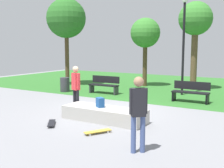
{
  "coord_description": "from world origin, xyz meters",
  "views": [
    {
      "loc": [
        5.73,
        -9.05,
        2.47
      ],
      "look_at": [
        0.76,
        -0.75,
        1.18
      ],
      "focal_mm": 45.73,
      "sensor_mm": 36.0,
      "label": 1
    }
  ],
  "objects_px": {
    "backpack_on_ledge": "(100,102)",
    "lamp_post": "(184,37)",
    "concrete_ledge": "(104,114)",
    "tree_young_birch": "(66,19)",
    "skateboard_by_ledge": "(98,131)",
    "skateboard_spare": "(51,123)",
    "trash_bin": "(65,85)",
    "skater_performing_trick": "(138,108)",
    "tree_broad_elm": "(195,21)",
    "park_bench_near_path": "(191,91)",
    "skater_watching": "(76,85)",
    "park_bench_near_lamppost": "(104,84)",
    "tree_slender_maple": "(145,34)"
  },
  "relations": [
    {
      "from": "concrete_ledge",
      "to": "skater_watching",
      "type": "bearing_deg",
      "value": 160.8
    },
    {
      "from": "concrete_ledge",
      "to": "skater_watching",
      "type": "relative_size",
      "value": 1.66
    },
    {
      "from": "skateboard_by_ledge",
      "to": "skateboard_spare",
      "type": "relative_size",
      "value": 1.06
    },
    {
      "from": "skater_watching",
      "to": "trash_bin",
      "type": "xyz_separation_m",
      "value": [
        -3.51,
        3.5,
        -0.63
      ]
    },
    {
      "from": "skater_watching",
      "to": "tree_slender_maple",
      "type": "distance_m",
      "value": 8.06
    },
    {
      "from": "backpack_on_ledge",
      "to": "park_bench_near_path",
      "type": "distance_m",
      "value": 4.94
    },
    {
      "from": "concrete_ledge",
      "to": "tree_broad_elm",
      "type": "distance_m",
      "value": 9.19
    },
    {
      "from": "tree_young_birch",
      "to": "trash_bin",
      "type": "relative_size",
      "value": 6.99
    },
    {
      "from": "park_bench_near_lamppost",
      "to": "lamp_post",
      "type": "xyz_separation_m",
      "value": [
        3.61,
        1.68,
        2.41
      ]
    },
    {
      "from": "trash_bin",
      "to": "park_bench_near_path",
      "type": "bearing_deg",
      "value": 4.83
    },
    {
      "from": "skater_watching",
      "to": "tree_young_birch",
      "type": "xyz_separation_m",
      "value": [
        -5.17,
        5.72,
        3.13
      ]
    },
    {
      "from": "backpack_on_ledge",
      "to": "skater_performing_trick",
      "type": "relative_size",
      "value": 0.18
    },
    {
      "from": "park_bench_near_lamppost",
      "to": "park_bench_near_path",
      "type": "distance_m",
      "value": 4.53
    },
    {
      "from": "backpack_on_ledge",
      "to": "lamp_post",
      "type": "distance_m",
      "value": 6.76
    },
    {
      "from": "concrete_ledge",
      "to": "tree_broad_elm",
      "type": "xyz_separation_m",
      "value": [
        0.66,
        8.42,
        3.62
      ]
    },
    {
      "from": "park_bench_near_path",
      "to": "tree_broad_elm",
      "type": "bearing_deg",
      "value": 103.75
    },
    {
      "from": "skater_watching",
      "to": "tree_young_birch",
      "type": "distance_m",
      "value": 8.32
    },
    {
      "from": "skater_performing_trick",
      "to": "trash_bin",
      "type": "bearing_deg",
      "value": 140.41
    },
    {
      "from": "park_bench_near_lamppost",
      "to": "trash_bin",
      "type": "distance_m",
      "value": 2.25
    },
    {
      "from": "lamp_post",
      "to": "trash_bin",
      "type": "distance_m",
      "value": 6.69
    },
    {
      "from": "concrete_ledge",
      "to": "tree_young_birch",
      "type": "bearing_deg",
      "value": 137.18
    },
    {
      "from": "tree_young_birch",
      "to": "tree_slender_maple",
      "type": "height_order",
      "value": "tree_young_birch"
    },
    {
      "from": "skateboard_by_ledge",
      "to": "skater_performing_trick",
      "type": "bearing_deg",
      "value": -24.21
    },
    {
      "from": "skateboard_by_ledge",
      "to": "tree_slender_maple",
      "type": "height_order",
      "value": "tree_slender_maple"
    },
    {
      "from": "skateboard_spare",
      "to": "tree_broad_elm",
      "type": "height_order",
      "value": "tree_broad_elm"
    },
    {
      "from": "skateboard_by_ledge",
      "to": "skateboard_spare",
      "type": "distance_m",
      "value": 1.74
    },
    {
      "from": "park_bench_near_lamppost",
      "to": "tree_broad_elm",
      "type": "relative_size",
      "value": 0.33
    },
    {
      "from": "concrete_ledge",
      "to": "skateboard_spare",
      "type": "bearing_deg",
      "value": -131.67
    },
    {
      "from": "skater_watching",
      "to": "skateboard_spare",
      "type": "distance_m",
      "value": 2.12
    },
    {
      "from": "skater_performing_trick",
      "to": "backpack_on_ledge",
      "type": "bearing_deg",
      "value": 139.78
    },
    {
      "from": "tree_young_birch",
      "to": "tree_broad_elm",
      "type": "relative_size",
      "value": 1.1
    },
    {
      "from": "trash_bin",
      "to": "skater_watching",
      "type": "bearing_deg",
      "value": -44.92
    },
    {
      "from": "backpack_on_ledge",
      "to": "trash_bin",
      "type": "height_order",
      "value": "trash_bin"
    },
    {
      "from": "tree_young_birch",
      "to": "skater_watching",
      "type": "bearing_deg",
      "value": -47.88
    },
    {
      "from": "concrete_ledge",
      "to": "park_bench_near_lamppost",
      "type": "height_order",
      "value": "park_bench_near_lamppost"
    },
    {
      "from": "tree_slender_maple",
      "to": "trash_bin",
      "type": "bearing_deg",
      "value": -123.63
    },
    {
      "from": "tree_slender_maple",
      "to": "concrete_ledge",
      "type": "bearing_deg",
      "value": -74.51
    },
    {
      "from": "concrete_ledge",
      "to": "park_bench_near_lamppost",
      "type": "relative_size",
      "value": 1.77
    },
    {
      "from": "lamp_post",
      "to": "trash_bin",
      "type": "height_order",
      "value": "lamp_post"
    },
    {
      "from": "lamp_post",
      "to": "trash_bin",
      "type": "xyz_separation_m",
      "value": [
        -5.78,
        -2.26,
        -2.5
      ]
    },
    {
      "from": "park_bench_near_path",
      "to": "lamp_post",
      "type": "relative_size",
      "value": 0.33
    },
    {
      "from": "skateboard_spare",
      "to": "tree_broad_elm",
      "type": "xyz_separation_m",
      "value": [
        1.8,
        9.7,
        3.78
      ]
    },
    {
      "from": "tree_young_birch",
      "to": "lamp_post",
      "type": "distance_m",
      "value": 7.55
    },
    {
      "from": "tree_young_birch",
      "to": "concrete_ledge",
      "type": "bearing_deg",
      "value": -42.82
    },
    {
      "from": "backpack_on_ledge",
      "to": "trash_bin",
      "type": "relative_size",
      "value": 0.41
    },
    {
      "from": "lamp_post",
      "to": "park_bench_near_lamppost",
      "type": "bearing_deg",
      "value": -155.05
    },
    {
      "from": "tree_slender_maple",
      "to": "tree_young_birch",
      "type": "bearing_deg",
      "value": -155.81
    },
    {
      "from": "skater_performing_trick",
      "to": "park_bench_near_lamppost",
      "type": "distance_m",
      "value": 8.41
    },
    {
      "from": "trash_bin",
      "to": "skater_performing_trick",
      "type": "bearing_deg",
      "value": -39.59
    },
    {
      "from": "backpack_on_ledge",
      "to": "skater_performing_trick",
      "type": "distance_m",
      "value": 3.13
    }
  ]
}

